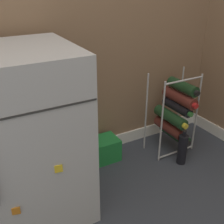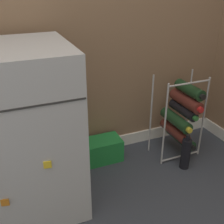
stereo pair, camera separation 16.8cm
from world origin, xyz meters
The scene contains 5 objects.
ground_plane centered at (0.00, 0.00, 0.00)m, with size 14.00×14.00×0.00m, color #333842.
mini_fridge centered at (-0.45, 0.36, 0.45)m, with size 0.53×0.58×0.91m.
wine_rack centered at (0.61, 0.46, 0.30)m, with size 0.32×0.31×0.60m.
soda_box centered at (0.04, 0.58, 0.08)m, with size 0.30×0.17×0.16m.
loose_bottle_floor centered at (0.54, 0.28, 0.11)m, with size 0.06×0.06×0.26m.
Camera 2 is at (-0.51, -0.98, 1.19)m, focal length 45.00 mm.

